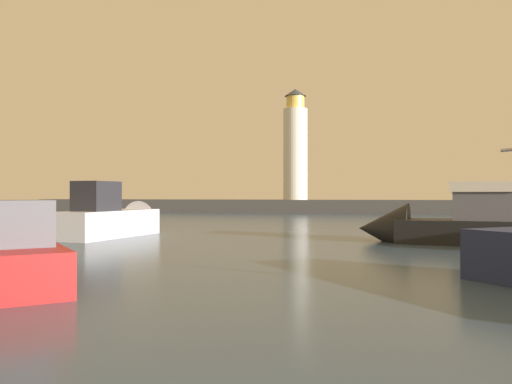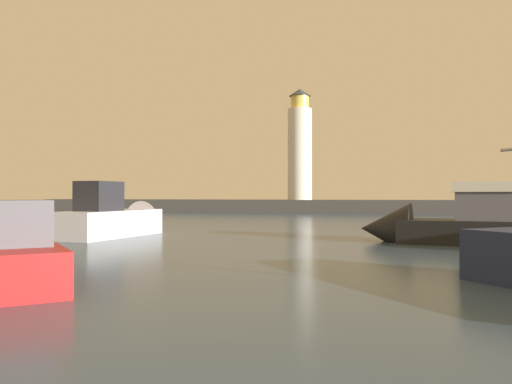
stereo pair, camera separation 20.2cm
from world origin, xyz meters
name	(u,v)px [view 1 (the left image)]	position (x,y,z in m)	size (l,w,h in m)	color
ground_plane	(340,231)	(0.00, 30.51, 0.00)	(220.00, 220.00, 0.00)	#384C60
breakwater	(359,207)	(0.00, 61.03, 0.79)	(84.08, 4.02, 1.59)	#423F3D
lighthouse	(295,147)	(-7.67, 61.03, 8.00)	(2.94, 2.94, 13.55)	silver
motorboat_0	(118,219)	(-11.33, 23.92, 0.91)	(3.02, 8.43, 3.20)	silver
motorboat_1	(14,254)	(-6.83, 10.15, 0.67)	(6.04, 6.23, 2.35)	#B21E1E
motorboat_2	(443,225)	(5.13, 23.31, 0.84)	(8.67, 3.75, 3.39)	black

